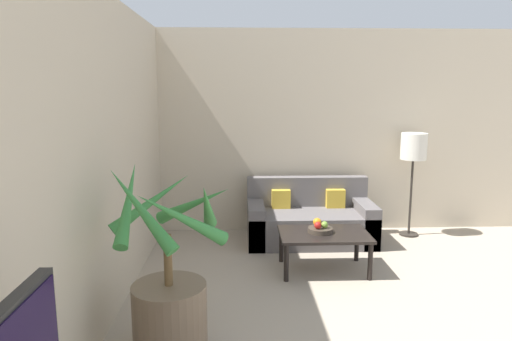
# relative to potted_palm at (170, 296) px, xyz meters

# --- Properties ---
(wall_back) EXTENTS (8.41, 0.06, 2.70)m
(wall_back) POSITION_rel_potted_palm_xyz_m (2.86, 3.02, 0.90)
(wall_back) COLOR beige
(wall_back) RESTS_ON ground_plane
(wall_left) EXTENTS (0.06, 8.39, 2.70)m
(wall_left) POSITION_rel_potted_palm_xyz_m (-0.58, -0.41, 0.90)
(wall_left) COLOR beige
(wall_left) RESTS_ON ground_plane
(potted_palm) EXTENTS (0.93, 0.94, 1.43)m
(potted_palm) POSITION_rel_potted_palm_xyz_m (0.00, 0.00, 0.00)
(potted_palm) COLOR brown
(potted_palm) RESTS_ON ground_plane
(sofa_loveseat) EXTENTS (1.58, 0.81, 0.78)m
(sofa_loveseat) POSITION_rel_potted_palm_xyz_m (1.40, 2.48, -0.18)
(sofa_loveseat) COLOR #605B5B
(sofa_loveseat) RESTS_ON ground_plane
(floor_lamp) EXTENTS (0.33, 0.33, 1.36)m
(floor_lamp) POSITION_rel_potted_palm_xyz_m (2.76, 2.67, 0.69)
(floor_lamp) COLOR #2D2823
(floor_lamp) RESTS_ON ground_plane
(coffee_table) EXTENTS (0.94, 0.63, 0.42)m
(coffee_table) POSITION_rel_potted_palm_xyz_m (1.40, 1.51, -0.08)
(coffee_table) COLOR black
(coffee_table) RESTS_ON ground_plane
(fruit_bowl) EXTENTS (0.26, 0.26, 0.05)m
(fruit_bowl) POSITION_rel_potted_palm_xyz_m (1.36, 1.52, -0.00)
(fruit_bowl) COLOR #42382D
(fruit_bowl) RESTS_ON coffee_table
(apple_red) EXTENTS (0.08, 0.08, 0.08)m
(apple_red) POSITION_rel_potted_palm_xyz_m (1.33, 1.49, 0.06)
(apple_red) COLOR red
(apple_red) RESTS_ON fruit_bowl
(apple_green) EXTENTS (0.07, 0.07, 0.07)m
(apple_green) POSITION_rel_potted_palm_xyz_m (1.41, 1.51, 0.06)
(apple_green) COLOR olive
(apple_green) RESTS_ON fruit_bowl
(orange_fruit) EXTENTS (0.09, 0.09, 0.09)m
(orange_fruit) POSITION_rel_potted_palm_xyz_m (1.34, 1.58, 0.07)
(orange_fruit) COLOR orange
(orange_fruit) RESTS_ON fruit_bowl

